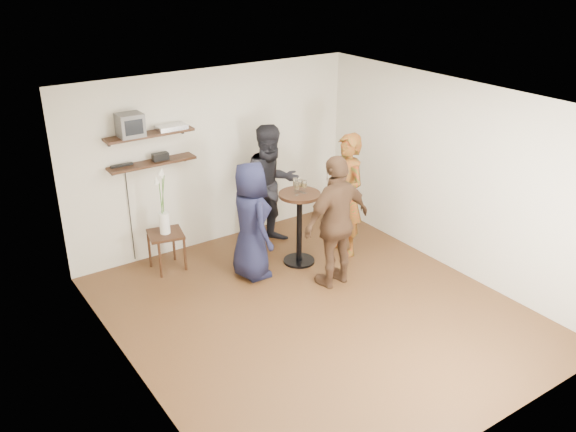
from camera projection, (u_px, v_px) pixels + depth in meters
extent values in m
cube|color=#462616|center=(315.00, 313.00, 7.51)|extent=(4.50, 5.00, 0.04)
cube|color=white|center=(320.00, 101.00, 6.43)|extent=(4.50, 5.00, 0.04)
cube|color=beige|center=(214.00, 157.00, 8.87)|extent=(4.50, 0.04, 2.60)
cube|color=beige|center=(499.00, 317.00, 5.07)|extent=(4.50, 0.04, 2.60)
cube|color=beige|center=(127.00, 270.00, 5.80)|extent=(0.04, 5.00, 2.60)
cube|color=beige|center=(453.00, 177.00, 8.14)|extent=(0.04, 5.00, 2.60)
cube|color=black|center=(149.00, 134.00, 8.02)|extent=(1.20, 0.25, 0.04)
cube|color=black|center=(152.00, 163.00, 8.19)|extent=(1.20, 0.25, 0.04)
cube|color=#59595B|center=(130.00, 125.00, 7.82)|extent=(0.32, 0.30, 0.30)
cube|color=silver|center=(171.00, 127.00, 8.17)|extent=(0.40, 0.24, 0.06)
cube|color=black|center=(160.00, 157.00, 8.22)|extent=(0.22, 0.10, 0.10)
cube|color=black|center=(122.00, 165.00, 8.00)|extent=(0.30, 0.05, 0.03)
cube|color=black|center=(166.00, 234.00, 8.30)|extent=(0.54, 0.54, 0.04)
cylinder|color=black|center=(160.00, 261.00, 8.18)|extent=(0.04, 0.04, 0.51)
cylinder|color=black|center=(185.00, 254.00, 8.36)|extent=(0.04, 0.04, 0.51)
cylinder|color=black|center=(150.00, 250.00, 8.45)|extent=(0.04, 0.04, 0.51)
cylinder|color=black|center=(174.00, 244.00, 8.64)|extent=(0.04, 0.04, 0.51)
cylinder|color=white|center=(164.00, 223.00, 8.23)|extent=(0.14, 0.14, 0.30)
cylinder|color=#3C7621|center=(161.00, 203.00, 8.09)|extent=(0.01, 0.07, 0.55)
cone|color=white|center=(156.00, 180.00, 7.94)|extent=(0.07, 0.09, 0.12)
cylinder|color=#3C7621|center=(163.00, 200.00, 8.11)|extent=(0.03, 0.05, 0.61)
cone|color=white|center=(162.00, 173.00, 7.99)|extent=(0.11, 0.12, 0.13)
cylinder|color=#3C7621|center=(163.00, 198.00, 8.07)|extent=(0.10, 0.08, 0.66)
cone|color=white|center=(161.00, 171.00, 7.88)|extent=(0.13, 0.12, 0.13)
cylinder|color=black|center=(300.00, 195.00, 8.27)|extent=(0.58, 0.58, 0.04)
cylinder|color=black|center=(299.00, 229.00, 8.47)|extent=(0.08, 0.08, 0.98)
cylinder|color=black|center=(299.00, 261.00, 8.68)|extent=(0.44, 0.44, 0.03)
cylinder|color=silver|center=(297.00, 195.00, 8.18)|extent=(0.06, 0.06, 0.00)
cylinder|color=silver|center=(297.00, 192.00, 8.17)|extent=(0.01, 0.01, 0.09)
cylinder|color=silver|center=(297.00, 185.00, 8.13)|extent=(0.07, 0.07, 0.11)
cylinder|color=#D9AB59|center=(297.00, 187.00, 8.14)|extent=(0.06, 0.06, 0.06)
cylinder|color=silver|center=(304.00, 193.00, 8.25)|extent=(0.05, 0.05, 0.00)
cylinder|color=silver|center=(304.00, 190.00, 8.24)|extent=(0.01, 0.01, 0.08)
cylinder|color=silver|center=(305.00, 184.00, 8.20)|extent=(0.06, 0.06, 0.10)
cylinder|color=#D9AB59|center=(305.00, 185.00, 8.21)|extent=(0.06, 0.06, 0.05)
cylinder|color=silver|center=(295.00, 192.00, 8.30)|extent=(0.06, 0.06, 0.00)
cylinder|color=silver|center=(295.00, 189.00, 8.28)|extent=(0.01, 0.01, 0.09)
cylinder|color=silver|center=(295.00, 182.00, 8.24)|extent=(0.07, 0.07, 0.11)
cylinder|color=#D9AB59|center=(295.00, 184.00, 8.25)|extent=(0.06, 0.06, 0.06)
cylinder|color=silver|center=(300.00, 192.00, 8.29)|extent=(0.05, 0.05, 0.00)
cylinder|color=silver|center=(300.00, 189.00, 8.27)|extent=(0.01, 0.01, 0.08)
cylinder|color=silver|center=(301.00, 183.00, 8.24)|extent=(0.06, 0.06, 0.10)
cylinder|color=#D9AB59|center=(301.00, 184.00, 8.25)|extent=(0.06, 0.06, 0.05)
imported|color=#B62814|center=(347.00, 195.00, 8.61)|extent=(0.52, 0.71, 1.79)
imported|color=black|center=(272.00, 186.00, 8.89)|extent=(0.91, 0.72, 1.83)
imported|color=black|center=(251.00, 221.00, 8.02)|extent=(0.57, 0.83, 1.62)
imported|color=#4A3120|center=(337.00, 222.00, 7.79)|extent=(1.07, 0.52, 1.78)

